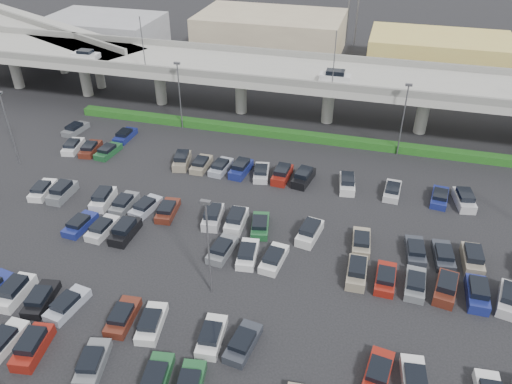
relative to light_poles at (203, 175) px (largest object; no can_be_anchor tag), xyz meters
The scene contains 7 objects.
ground 7.74m from the light_poles, 25.87° to the right, with size 280.00×280.00×0.00m, color black.
overpass 30.23m from the light_poles, 82.48° to the left, with size 150.00×13.00×15.80m.
on_ramp 63.14m from the light_poles, 139.45° to the left, with size 50.93×30.13×8.80m.
hedge 24.05m from the light_poles, 79.83° to the left, with size 66.00×1.60×1.10m, color #174012.
parked_cars 8.36m from the light_poles, 53.41° to the right, with size 62.95×41.63×1.67m.
light_poles is the anchor object (origin of this frame).
distant_buildings 62.10m from the light_poles, 74.58° to the left, with size 138.00×24.00×9.00m.
Camera 1 is at (13.06, -39.98, 33.55)m, focal length 35.00 mm.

